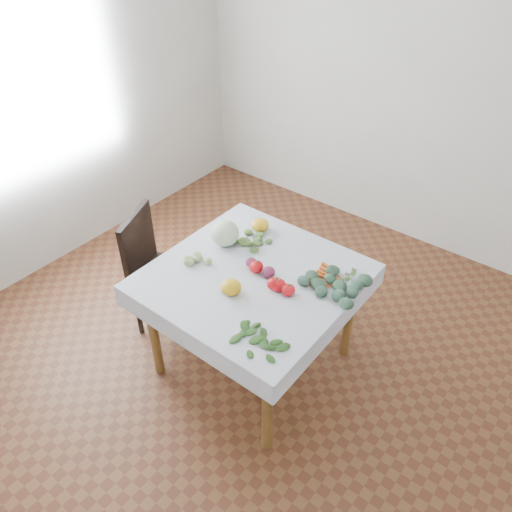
{
  "coord_description": "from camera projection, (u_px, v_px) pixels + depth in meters",
  "views": [
    {
      "loc": [
        1.37,
        -1.73,
        2.62
      ],
      "look_at": [
        -0.05,
        0.09,
        0.82
      ],
      "focal_mm": 35.0,
      "sensor_mm": 36.0,
      "label": 1
    }
  ],
  "objects": [
    {
      "name": "table",
      "position": [
        253.0,
        288.0,
        2.95
      ],
      "size": [
        1.0,
        1.0,
        0.75
      ],
      "color": "brown",
      "rests_on": "ground"
    },
    {
      "name": "tomatillo_cluster",
      "position": [
        197.0,
        260.0,
        2.97
      ],
      "size": [
        0.14,
        0.1,
        0.04
      ],
      "color": "#BAD47A",
      "rests_on": "tablecloth"
    },
    {
      "name": "onion_a",
      "position": [
        269.0,
        272.0,
        2.86
      ],
      "size": [
        0.09,
        0.09,
        0.06
      ],
      "primitive_type": "ellipsoid",
      "rotation": [
        0.0,
        0.0,
        -0.19
      ],
      "color": "#611B3B",
      "rests_on": "tablecloth"
    },
    {
      "name": "basil_bunch",
      "position": [
        255.0,
        341.0,
        2.48
      ],
      "size": [
        0.28,
        0.24,
        0.01
      ],
      "color": "#265119",
      "rests_on": "tablecloth"
    },
    {
      "name": "tomato_c",
      "position": [
        256.0,
        267.0,
        2.89
      ],
      "size": [
        0.09,
        0.09,
        0.07
      ],
      "primitive_type": "ellipsoid",
      "rotation": [
        0.0,
        0.0,
        0.11
      ],
      "color": "red",
      "rests_on": "tablecloth"
    },
    {
      "name": "back_wall",
      "position": [
        417.0,
        81.0,
        3.77
      ],
      "size": [
        4.0,
        0.04,
        2.7
      ],
      "primitive_type": "cube",
      "color": "beige",
      "rests_on": "ground"
    },
    {
      "name": "tomato_a",
      "position": [
        274.0,
        284.0,
        2.77
      ],
      "size": [
        0.09,
        0.09,
        0.07
      ],
      "primitive_type": "ellipsoid",
      "rotation": [
        0.0,
        0.0,
        -0.13
      ],
      "color": "red",
      "rests_on": "tablecloth"
    },
    {
      "name": "kale_bunch",
      "position": [
        339.0,
        284.0,
        2.79
      ],
      "size": [
        0.37,
        0.28,
        0.05
      ],
      "color": "#395D46",
      "rests_on": "tablecloth"
    },
    {
      "name": "onion_b",
      "position": [
        251.0,
        263.0,
        2.93
      ],
      "size": [
        0.07,
        0.07,
        0.06
      ],
      "primitive_type": "ellipsoid",
      "rotation": [
        0.0,
        0.0,
        0.03
      ],
      "color": "#611B3B",
      "rests_on": "tablecloth"
    },
    {
      "name": "dill_bunch",
      "position": [
        254.0,
        242.0,
        3.12
      ],
      "size": [
        0.23,
        0.22,
        0.03
      ],
      "color": "#5B833C",
      "rests_on": "tablecloth"
    },
    {
      "name": "cabbage",
      "position": [
        225.0,
        233.0,
        3.08
      ],
      "size": [
        0.2,
        0.2,
        0.16
      ],
      "primitive_type": "ellipsoid",
      "rotation": [
        0.0,
        0.0,
        0.15
      ],
      "color": "silver",
      "rests_on": "tablecloth"
    },
    {
      "name": "heirloom_back",
      "position": [
        260.0,
        225.0,
        3.22
      ],
      "size": [
        0.14,
        0.14,
        0.08
      ],
      "primitive_type": "ellipsoid",
      "rotation": [
        0.0,
        0.0,
        0.19
      ],
      "color": "gold",
      "rests_on": "tablecloth"
    },
    {
      "name": "left_wall",
      "position": [
        30.0,
        97.0,
        3.5
      ],
      "size": [
        0.04,
        4.0,
        2.7
      ],
      "primitive_type": "cube",
      "color": "beige",
      "rests_on": "ground"
    },
    {
      "name": "ground",
      "position": [
        254.0,
        361.0,
        3.36
      ],
      "size": [
        4.0,
        4.0,
        0.0
      ],
      "primitive_type": "plane",
      "color": "brown"
    },
    {
      "name": "carrot_bunch",
      "position": [
        327.0,
        278.0,
        2.85
      ],
      "size": [
        0.18,
        0.24,
        0.03
      ],
      "color": "#EC521A",
      "rests_on": "tablecloth"
    },
    {
      "name": "chair",
      "position": [
        155.0,
        264.0,
        3.37
      ],
      "size": [
        0.53,
        0.53,
        0.89
      ],
      "color": "black",
      "rests_on": "ground"
    },
    {
      "name": "tomato_b",
      "position": [
        288.0,
        290.0,
        2.74
      ],
      "size": [
        0.08,
        0.08,
        0.07
      ],
      "primitive_type": "ellipsoid",
      "rotation": [
        0.0,
        0.0,
        -0.1
      ],
      "color": "red",
      "rests_on": "tablecloth"
    },
    {
      "name": "heirloom_front",
      "position": [
        231.0,
        287.0,
        2.75
      ],
      "size": [
        0.13,
        0.13,
        0.08
      ],
      "primitive_type": "ellipsoid",
      "rotation": [
        0.0,
        0.0,
        -0.11
      ],
      "color": "gold",
      "rests_on": "tablecloth"
    },
    {
      "name": "tomato_d",
      "position": [
        279.0,
        285.0,
        2.77
      ],
      "size": [
        0.11,
        0.11,
        0.07
      ],
      "primitive_type": "ellipsoid",
      "rotation": [
        0.0,
        0.0,
        -0.41
      ],
      "color": "red",
      "rests_on": "tablecloth"
    },
    {
      "name": "tablecloth",
      "position": [
        253.0,
        275.0,
        2.89
      ],
      "size": [
        1.12,
        1.12,
        0.01
      ],
      "primitive_type": "cube",
      "color": "white",
      "rests_on": "table"
    }
  ]
}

